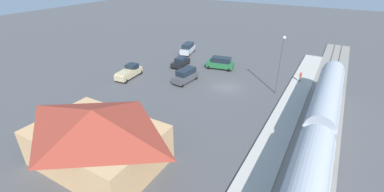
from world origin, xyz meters
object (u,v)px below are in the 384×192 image
Objects in this scene: pickup_tan at (129,72)px; suv_charcoal at (186,75)px; suv_silver at (188,48)px; pedestrian_on_platform at (301,76)px; suv_green at (221,63)px; passenger_train at (316,143)px; station_building at (97,136)px; sedan_black at (181,62)px; light_pole_near_platform at (281,59)px.

suv_charcoal reaches higher than pickup_tan.
suv_silver reaches higher than pickup_tan.
suv_green is (13.94, 0.41, -0.13)m from pedestrian_on_platform.
suv_charcoal is (20.77, -11.39, -1.71)m from passenger_train.
suv_silver is 11.09m from suv_green.
passenger_train reaches higher than suv_green.
sedan_black is (7.35, -26.53, -2.15)m from station_building.
passenger_train is 7.01× the size of suv_silver.
sedan_black is (-2.85, 7.46, -0.27)m from suv_silver.
suv_silver is 7.99m from sedan_black.
suv_charcoal is at bearing 73.19° from suv_green.
passenger_train is at bearing 164.94° from pickup_tan.
suv_silver is 1.13× the size of sedan_black.
suv_green is (-11.75, -11.63, 0.12)m from pickup_tan.
pedestrian_on_platform is at bearing -77.90° from passenger_train.
pickup_tan is 24.46m from light_pole_near_platform.
passenger_train is 26.92m from suv_green.
suv_silver is at bearing -10.65° from pedestrian_on_platform.
station_building reaches higher than pedestrian_on_platform.
station_building reaches higher than pickup_tan.
light_pole_near_platform is at bearing -164.63° from pickup_tan.
suv_green reaches higher than pickup_tan.
pedestrian_on_platform is 0.34× the size of suv_charcoal.
suv_charcoal is 8.69m from suv_green.
suv_green is at bearing -135.30° from pickup_tan.
station_building is 1.46× the size of light_pole_near_platform.
station_building is at bearing 64.83° from light_pole_near_platform.
light_pole_near_platform is (-11.46, 5.25, 4.22)m from suv_green.
pedestrian_on_platform is 7.41m from light_pole_near_platform.
suv_charcoal reaches higher than sedan_black.
suv_charcoal reaches higher than pedestrian_on_platform.
passenger_train is 23.75m from suv_charcoal.
sedan_black is at bearing -51.54° from suv_charcoal.
suv_silver is at bearing -73.29° from station_building.
suv_silver is 1.01× the size of suv_green.
suv_charcoal is (16.46, 8.73, -0.13)m from pedestrian_on_platform.
passenger_train is 21.34× the size of pedestrian_on_platform.
light_pole_near_platform is at bearing 155.37° from suv_green.
pedestrian_on_platform is 0.33× the size of suv_silver.
sedan_black is 0.53× the size of light_pole_near_platform.
suv_green is at bearing -160.17° from sedan_black.
suv_silver is 24.06m from light_pole_near_platform.
station_building is 21.03m from suv_charcoal.
sedan_black is 7.54m from suv_green.
suv_silver is at bearing -26.24° from suv_green.
passenger_train is at bearing 102.10° from pedestrian_on_platform.
suv_green is (-7.09, -2.56, 0.27)m from sedan_black.
passenger_train is 6.56× the size of pickup_tan.
sedan_black is at bearing -74.51° from station_building.
sedan_black is at bearing 8.03° from pedestrian_on_platform.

